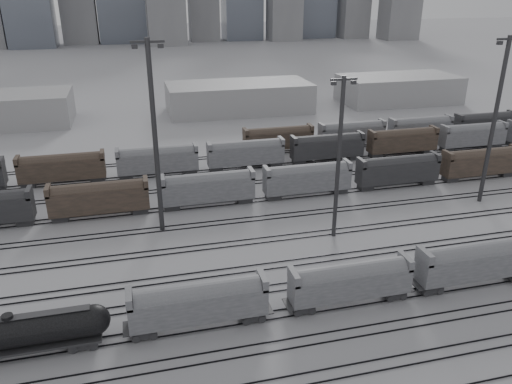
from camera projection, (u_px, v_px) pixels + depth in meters
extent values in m
plane|color=#BCBCC1|center=(335.00, 311.00, 55.41)|extent=(900.00, 900.00, 0.00)
cube|color=black|center=(376.00, 371.00, 46.69)|extent=(220.00, 0.07, 0.16)
cube|color=black|center=(369.00, 361.00, 47.97)|extent=(220.00, 0.07, 0.16)
cube|color=black|center=(353.00, 337.00, 51.16)|extent=(220.00, 0.07, 0.16)
cube|color=black|center=(348.00, 329.00, 52.44)|extent=(220.00, 0.07, 0.16)
cube|color=black|center=(334.00, 309.00, 55.63)|extent=(220.00, 0.07, 0.16)
cube|color=black|center=(330.00, 302.00, 56.92)|extent=(220.00, 0.07, 0.16)
cube|color=black|center=(318.00, 285.00, 60.10)|extent=(220.00, 0.07, 0.16)
cube|color=black|center=(314.00, 279.00, 61.39)|extent=(220.00, 0.07, 0.16)
cube|color=black|center=(305.00, 264.00, 64.58)|extent=(220.00, 0.07, 0.16)
cube|color=black|center=(301.00, 259.00, 65.86)|extent=(220.00, 0.07, 0.16)
cube|color=black|center=(288.00, 239.00, 70.84)|extent=(220.00, 0.07, 0.16)
cube|color=black|center=(285.00, 235.00, 72.12)|extent=(220.00, 0.07, 0.16)
cube|color=black|center=(274.00, 219.00, 77.10)|extent=(220.00, 0.07, 0.16)
cube|color=black|center=(272.00, 215.00, 78.38)|extent=(220.00, 0.07, 0.16)
cube|color=black|center=(263.00, 201.00, 83.36)|extent=(220.00, 0.07, 0.16)
cube|color=black|center=(261.00, 198.00, 84.65)|extent=(220.00, 0.07, 0.16)
cube|color=black|center=(251.00, 184.00, 90.52)|extent=(220.00, 0.07, 0.16)
cube|color=black|center=(250.00, 181.00, 91.80)|extent=(220.00, 0.07, 0.16)
cube|color=black|center=(242.00, 169.00, 97.67)|extent=(220.00, 0.07, 0.16)
cube|color=black|center=(240.00, 167.00, 98.96)|extent=(220.00, 0.07, 0.16)
cube|color=black|center=(233.00, 157.00, 104.83)|extent=(220.00, 0.07, 0.16)
cube|color=black|center=(232.00, 155.00, 106.11)|extent=(220.00, 0.07, 0.16)
cube|color=#27272A|center=(84.00, 340.00, 50.01)|extent=(2.77, 2.23, 0.74)
cube|color=#27272A|center=(14.00, 346.00, 48.36)|extent=(16.49, 2.87, 0.27)
cylinder|color=black|center=(11.00, 332.00, 47.70)|extent=(15.43, 3.09, 3.09)
sphere|color=black|center=(95.00, 320.00, 49.45)|extent=(3.09, 3.09, 3.09)
cylinder|color=black|center=(7.00, 317.00, 47.05)|extent=(1.06, 1.06, 0.53)
cube|color=#27272A|center=(7.00, 318.00, 47.09)|extent=(14.90, 0.96, 0.06)
cube|color=#27272A|center=(144.00, 331.00, 51.39)|extent=(2.49, 2.01, 0.67)
cube|color=#27272A|center=(252.00, 314.00, 54.00)|extent=(2.49, 2.01, 0.67)
cube|color=gray|center=(199.00, 305.00, 51.83)|extent=(14.34, 2.87, 3.06)
cylinder|color=gray|center=(198.00, 296.00, 51.39)|extent=(13.01, 2.77, 2.77)
cube|color=gray|center=(129.00, 299.00, 49.53)|extent=(0.67, 2.87, 1.34)
cube|color=gray|center=(263.00, 280.00, 52.65)|extent=(0.67, 2.87, 1.34)
cone|color=#27272A|center=(199.00, 320.00, 52.55)|extent=(2.30, 2.30, 0.86)
cube|color=#27272A|center=(302.00, 307.00, 55.30)|extent=(2.41, 1.95, 0.65)
cube|color=#27272A|center=(393.00, 293.00, 57.83)|extent=(2.41, 1.95, 0.65)
cube|color=gray|center=(350.00, 283.00, 55.73)|extent=(13.92, 2.78, 2.97)
cylinder|color=gray|center=(351.00, 275.00, 55.30)|extent=(12.62, 2.69, 2.69)
cube|color=gray|center=(294.00, 277.00, 53.50)|extent=(0.65, 2.78, 1.30)
cube|color=gray|center=(406.00, 261.00, 56.53)|extent=(0.65, 2.78, 1.30)
cone|color=#27272A|center=(349.00, 297.00, 56.42)|extent=(2.23, 2.23, 0.83)
cube|color=#27272A|center=(429.00, 287.00, 58.87)|extent=(2.59, 2.09, 0.70)
cube|color=gray|center=(476.00, 263.00, 59.33)|extent=(14.92, 2.98, 3.18)
cylinder|color=gray|center=(478.00, 255.00, 58.87)|extent=(13.53, 2.89, 2.89)
cube|color=gray|center=(425.00, 256.00, 56.94)|extent=(0.70, 2.98, 1.39)
cone|color=#27272A|center=(473.00, 277.00, 60.08)|extent=(2.39, 2.39, 0.90)
cylinder|color=#333335|center=(155.00, 141.00, 68.62)|extent=(0.70, 0.70, 27.36)
cube|color=#333335|center=(147.00, 42.00, 63.56)|extent=(4.38, 0.33, 0.33)
cube|color=#333335|center=(134.00, 46.00, 63.40)|extent=(0.77, 0.55, 0.55)
cube|color=#333335|center=(161.00, 46.00, 64.15)|extent=(0.77, 0.55, 0.55)
cylinder|color=#333335|center=(338.00, 161.00, 67.69)|extent=(0.59, 0.59, 22.87)
cube|color=#333335|center=(344.00, 79.00, 63.47)|extent=(3.66, 0.27, 0.27)
cube|color=#333335|center=(334.00, 83.00, 63.33)|extent=(0.64, 0.46, 0.46)
cube|color=#333335|center=(354.00, 82.00, 63.96)|extent=(0.64, 0.46, 0.46)
cylinder|color=#333335|center=(494.00, 123.00, 78.49)|extent=(0.68, 0.68, 26.67)
cube|color=#333335|center=(510.00, 39.00, 73.56)|extent=(4.27, 0.32, 0.32)
cube|color=#333335|center=(500.00, 43.00, 73.41)|extent=(0.75, 0.53, 0.53)
cube|color=brown|center=(99.00, 200.00, 77.05)|extent=(15.00, 3.00, 5.60)
cube|color=gray|center=(208.00, 189.00, 80.91)|extent=(15.00, 3.00, 5.60)
cube|color=gray|center=(307.00, 180.00, 84.77)|extent=(15.00, 3.00, 5.60)
cube|color=#27272A|center=(397.00, 172.00, 88.63)|extent=(15.00, 3.00, 5.60)
cube|color=brown|center=(480.00, 164.00, 92.49)|extent=(15.00, 3.00, 5.60)
cube|color=brown|center=(62.00, 169.00, 89.78)|extent=(15.00, 3.00, 5.60)
cube|color=gray|center=(158.00, 162.00, 93.64)|extent=(15.00, 3.00, 5.60)
cube|color=gray|center=(246.00, 155.00, 97.50)|extent=(15.00, 3.00, 5.60)
cube|color=#27272A|center=(327.00, 148.00, 101.35)|extent=(15.00, 3.00, 5.60)
cube|color=brown|center=(402.00, 142.00, 105.21)|extent=(15.00, 3.00, 5.60)
cube|color=gray|center=(472.00, 136.00, 109.07)|extent=(15.00, 3.00, 5.60)
cube|color=brown|center=(278.00, 140.00, 106.69)|extent=(15.00, 3.00, 5.60)
cube|color=gray|center=(352.00, 134.00, 110.55)|extent=(15.00, 3.00, 5.60)
cube|color=gray|center=(420.00, 129.00, 114.41)|extent=(15.00, 3.00, 5.60)
cube|color=#27272A|center=(484.00, 125.00, 118.27)|extent=(15.00, 3.00, 5.60)
cube|color=#A1A1A4|center=(239.00, 97.00, 141.12)|extent=(40.00, 18.00, 8.00)
cube|color=#A1A1A4|center=(398.00, 89.00, 152.47)|extent=(35.00, 18.00, 8.00)
cube|color=gray|center=(76.00, 2.00, 286.42)|extent=(20.00, 16.00, 48.00)
cube|color=gray|center=(206.00, 10.00, 305.37)|extent=(18.00, 14.40, 38.00)
cube|color=gray|center=(284.00, 3.00, 315.37)|extent=(20.00, 16.00, 45.00)
cube|color=gray|center=(356.00, 7.00, 327.68)|extent=(18.00, 14.40, 40.00)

